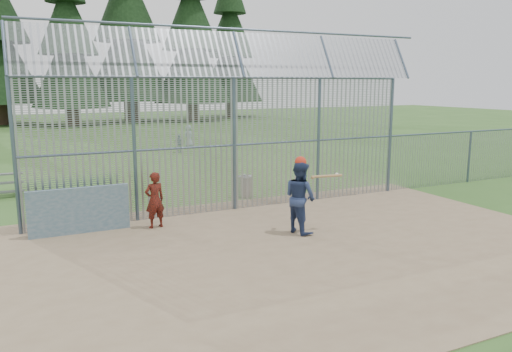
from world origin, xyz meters
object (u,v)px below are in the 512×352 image
batter (300,197)px  trash_can (245,187)px  dugout_wall (80,210)px  onlooker (155,200)px

batter → trash_can: size_ratio=2.27×
dugout_wall → batter: (5.14, -2.39, 0.33)m
batter → dugout_wall: bearing=53.8°
dugout_wall → batter: bearing=-25.0°
batter → onlooker: 3.86m
batter → onlooker: size_ratio=1.23×
onlooker → trash_can: onlooker is taller
trash_can → onlooker: bearing=-147.9°
onlooker → trash_can: (3.68, 2.31, -0.39)m
dugout_wall → onlooker: onlooker is taller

